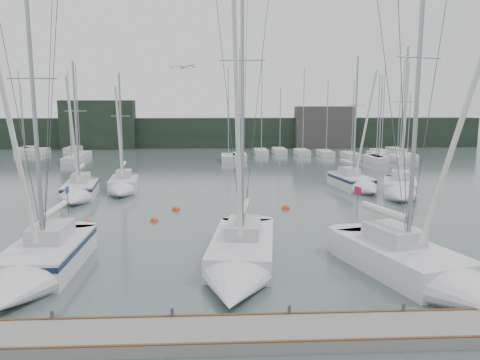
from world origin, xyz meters
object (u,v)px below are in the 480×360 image
at_px(sailboat_mid_b, 122,187).
at_px(buoy_a, 154,221).
at_px(sailboat_mid_d, 358,184).
at_px(buoy_c, 87,223).
at_px(buoy_d, 176,210).
at_px(buoy_b, 286,209).
at_px(sailboat_near_left, 34,268).
at_px(sailboat_near_right, 432,274).
at_px(sailboat_mid_e, 400,190).
at_px(sailboat_mid_a, 78,192).
at_px(sailboat_near_center, 239,263).

relative_size(sailboat_mid_b, buoy_a, 20.17).
distance_m(sailboat_mid_b, sailboat_mid_d, 20.27).
relative_size(buoy_a, buoy_c, 1.10).
bearing_deg(buoy_d, buoy_b, -0.39).
bearing_deg(buoy_b, buoy_d, 179.61).
relative_size(sailboat_near_left, sailboat_near_right, 0.91).
distance_m(sailboat_near_right, buoy_d, 18.92).
xyz_separation_m(sailboat_mid_e, buoy_d, (-17.73, -3.59, -0.59)).
height_order(sailboat_mid_a, sailboat_mid_b, sailboat_mid_a).
bearing_deg(sailboat_mid_a, sailboat_near_center, -62.63).
bearing_deg(sailboat_mid_a, sailboat_mid_b, 33.98).
xyz_separation_m(sailboat_mid_b, buoy_b, (12.95, -6.72, -0.52)).
relative_size(sailboat_mid_d, buoy_d, 21.04).
bearing_deg(sailboat_mid_e, sailboat_near_right, -87.66).
bearing_deg(buoy_c, sailboat_mid_d, 26.35).
bearing_deg(sailboat_near_center, sailboat_near_right, -6.46).
xyz_separation_m(sailboat_mid_d, buoy_b, (-7.32, -6.91, -0.57)).
bearing_deg(sailboat_near_center, buoy_d, 114.15).
height_order(sailboat_near_left, sailboat_mid_a, sailboat_near_left).
bearing_deg(sailboat_mid_d, buoy_a, -157.97).
height_order(sailboat_mid_b, buoy_c, sailboat_mid_b).
xyz_separation_m(sailboat_near_right, buoy_b, (-3.84, 14.78, -0.60)).
bearing_deg(sailboat_near_left, sailboat_near_center, 1.91).
distance_m(sailboat_mid_a, buoy_d, 8.98).
distance_m(sailboat_near_right, sailboat_mid_a, 27.30).
height_order(sailboat_near_left, sailboat_mid_d, sailboat_near_left).
height_order(sailboat_near_center, sailboat_mid_a, sailboat_near_center).
relative_size(sailboat_near_center, buoy_d, 27.41).
distance_m(sailboat_near_right, sailboat_mid_e, 19.38).
xyz_separation_m(sailboat_mid_a, buoy_c, (2.65, -7.38, -0.58)).
height_order(sailboat_near_center, buoy_d, sailboat_near_center).
xyz_separation_m(sailboat_near_left, buoy_c, (-0.45, 9.92, -0.60)).
relative_size(sailboat_mid_d, buoy_b, 20.15).
height_order(sailboat_near_right, sailboat_mid_d, sailboat_near_right).
xyz_separation_m(sailboat_mid_b, buoy_a, (3.93, -9.78, -0.52)).
relative_size(sailboat_near_right, sailboat_mid_e, 1.25).
distance_m(buoy_b, buoy_c, 13.64).
height_order(buoy_a, buoy_b, buoy_b).
distance_m(sailboat_near_left, sailboat_mid_d, 28.44).
xyz_separation_m(sailboat_mid_a, buoy_b, (15.89, -4.10, -0.58)).
xyz_separation_m(sailboat_mid_a, sailboat_mid_d, (23.21, 2.81, -0.01)).
height_order(sailboat_mid_d, buoy_a, sailboat_mid_d).
xyz_separation_m(sailboat_mid_a, sailboat_mid_b, (2.94, 2.61, -0.06)).
height_order(sailboat_near_right, buoy_a, sailboat_near_right).
distance_m(sailboat_mid_d, sailboat_mid_e, 4.12).
distance_m(sailboat_mid_e, buoy_c, 24.10).
relative_size(sailboat_near_center, buoy_a, 30.11).
xyz_separation_m(sailboat_mid_a, buoy_d, (7.99, -4.05, -0.58)).
height_order(sailboat_mid_e, buoy_c, sailboat_mid_e).
height_order(sailboat_near_left, buoy_c, sailboat_near_left).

